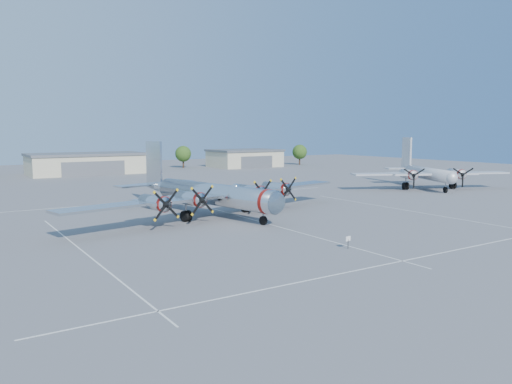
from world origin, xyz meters
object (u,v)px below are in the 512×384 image
hangar_center (86,163)px  tree_far_east (300,152)px  main_bomber_b29 (209,215)px  hangar_east (245,158)px  tree_east (183,154)px  twin_engine_east (426,188)px  info_placard (348,240)px

hangar_center → tree_far_east: tree_far_east is taller
hangar_center → main_bomber_b29: (-2.97, -74.00, -2.71)m
hangar_center → tree_far_east: size_ratio=4.31×
hangar_east → tree_far_east: (20.00, -1.96, 1.51)m
main_bomber_b29 → hangar_east: bearing=43.4°
tree_east → twin_engine_east: size_ratio=0.22×
hangar_east → main_bomber_b29: bearing=-124.6°
hangar_center → main_bomber_b29: 74.11m
main_bomber_b29 → info_placard: 24.26m
info_placard → tree_far_east: bearing=46.8°
tree_east → info_placard: tree_east is taller
twin_engine_east → hangar_center: bearing=147.7°
hangar_center → tree_east: 30.64m
hangar_east → twin_engine_east: size_ratio=0.67×
tree_east → twin_engine_east: 77.42m
hangar_east → tree_east: tree_east is taller
hangar_east → main_bomber_b29: size_ratio=0.48×
tree_east → info_placard: bearing=-106.5°
hangar_east → twin_engine_east: bearing=-91.3°
main_bomber_b29 → info_placard: bearing=-96.9°
hangar_center → tree_east: (30.00, 6.04, 1.51)m
hangar_east → tree_far_east: bearing=-5.6°
tree_east → hangar_center: bearing=-168.6°
hangar_east → twin_engine_east: 69.56m
info_placard → twin_engine_east: bearing=23.6°
twin_engine_east → tree_far_east: bearing=96.3°
tree_east → main_bomber_b29: (-32.97, -80.03, -4.22)m
twin_engine_east → tree_east: bearing=126.3°
hangar_center → info_placard: bearing=-90.5°
tree_east → twin_engine_east: (16.48, -75.52, -4.22)m
tree_far_east → main_bomber_b29: 101.21m
hangar_center → hangar_east: (48.00, 0.00, 0.00)m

